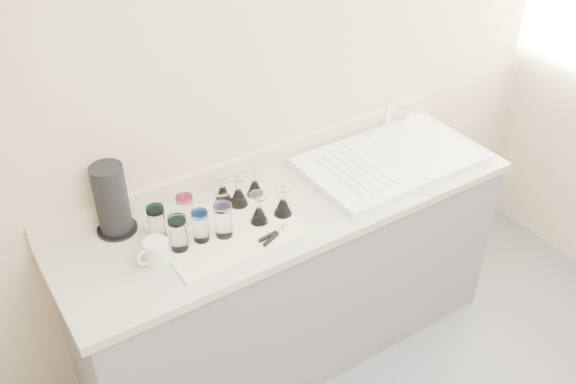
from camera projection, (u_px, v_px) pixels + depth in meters
room_envelope at (562, 231)px, 1.56m from camera, size 3.54×3.50×2.52m
counter_unit at (292, 278)px, 3.02m from camera, size 2.06×0.62×0.90m
sink_unit at (390, 160)px, 2.99m from camera, size 0.82×0.50×0.22m
dish_towel at (226, 229)px, 2.60m from camera, size 0.55×0.42×0.01m
tumbler_teal at (157, 222)px, 2.52m from camera, size 0.07×0.07×0.14m
tumbler_cyan at (185, 210)px, 2.58m from camera, size 0.07×0.07×0.14m
tumbler_magenta at (178, 233)px, 2.46m from camera, size 0.07×0.07×0.15m
tumbler_blue at (201, 226)px, 2.50m from camera, size 0.07×0.07×0.13m
tumbler_lavender at (223, 220)px, 2.52m from camera, size 0.07×0.07×0.15m
goblet_back_left at (238, 194)px, 2.70m from camera, size 0.08×0.08×0.15m
goblet_back_right at (255, 186)px, 2.76m from camera, size 0.08×0.08×0.14m
goblet_front_left at (259, 213)px, 2.61m from camera, size 0.08×0.08×0.13m
goblet_front_right at (283, 204)px, 2.65m from camera, size 0.08×0.08×0.14m
goblet_extra at (223, 191)px, 2.73m from camera, size 0.07×0.07×0.13m
can_opener at (274, 235)px, 2.55m from camera, size 0.14×0.07×0.02m
white_mug at (156, 252)px, 2.42m from camera, size 0.14×0.11×0.10m
paper_towel_roll at (112, 200)px, 2.52m from camera, size 0.16×0.16×0.30m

